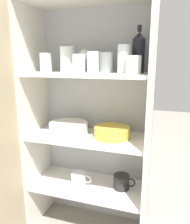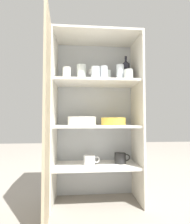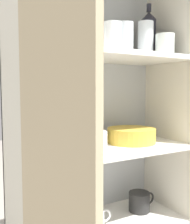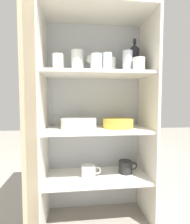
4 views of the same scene
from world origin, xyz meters
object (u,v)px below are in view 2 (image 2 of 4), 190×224
Objects in this scene: mixing_bowl_large at (113,121)px; wine_bottle at (126,72)px; coffee_mug_primary at (90,160)px; plate_stack_white at (82,121)px.

wine_bottle is at bearing 19.90° from mixing_bowl_large.
wine_bottle is at bearing 11.97° from coffee_mug_primary.
coffee_mug_primary is at bearing -173.17° from mixing_bowl_large.
wine_bottle is 1.18× the size of mixing_bowl_large.
plate_stack_white is 0.34m from coffee_mug_primary.
mixing_bowl_large is at bearing 6.83° from coffee_mug_primary.
coffee_mug_primary is (-0.21, -0.02, -0.33)m from mixing_bowl_large.
plate_stack_white is 1.80× the size of coffee_mug_primary.
wine_bottle reaches higher than plate_stack_white.
mixing_bowl_large is at bearing -160.10° from wine_bottle.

